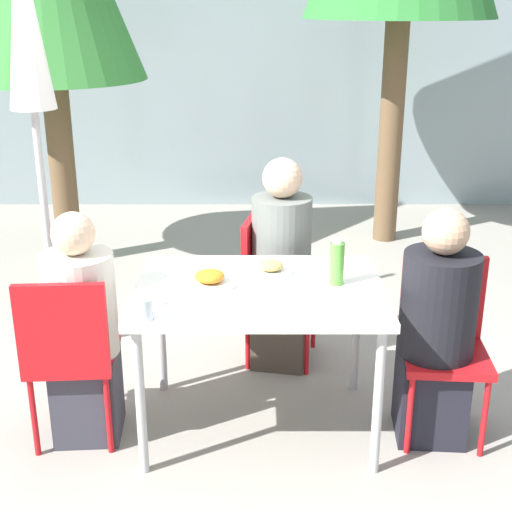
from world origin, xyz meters
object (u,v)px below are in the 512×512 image
person_right (433,334)px  drinking_cup (141,309)px  person_left (79,335)px  salad_bowl (147,298)px  person_far (278,270)px  bottle (334,263)px  chair_right (440,333)px  chair_far (266,278)px  closed_umbrella (25,59)px  chair_left (66,349)px

person_right → drinking_cup: person_right is taller
person_left → salad_bowl: (0.35, -0.13, 0.25)m
person_right → person_far: (-0.70, 0.73, 0.04)m
bottle → drinking_cup: bearing=-155.4°
chair_right → person_right: person_right is taller
person_left → chair_far: 1.19m
person_right → closed_umbrella: closed_umbrella is taller
chair_far → salad_bowl: 1.10m
chair_far → drinking_cup: bearing=-15.4°
chair_left → person_left: bearing=58.1°
closed_umbrella → salad_bowl: bearing=-53.8°
person_left → chair_far: size_ratio=1.31×
person_right → salad_bowl: bearing=9.6°
chair_left → person_left: (0.04, 0.08, 0.03)m
closed_umbrella → bottle: bearing=-26.6°
drinking_cup → person_left: bearing=139.0°
bottle → chair_right: bearing=-1.4°
person_right → drinking_cup: (-1.31, -0.30, 0.26)m
chair_left → closed_umbrella: bearing=105.9°
chair_far → closed_umbrella: closed_umbrella is taller
person_left → chair_right: 1.72m
chair_far → salad_bowl: (-0.54, -0.92, 0.27)m
chair_left → chair_far: bearing=39.4°
person_left → closed_umbrella: closed_umbrella is taller
chair_right → person_right: size_ratio=0.75×
person_left → closed_umbrella: bearing=110.1°
chair_left → chair_far: (0.93, 0.87, 0.00)m
chair_far → drinking_cup: size_ratio=9.26×
closed_umbrella → person_left: bearing=-66.2°
person_left → salad_bowl: person_left is taller
person_right → person_left: bearing=3.9°
person_far → bottle: bearing=30.8°
person_right → drinking_cup: size_ratio=12.33×
bottle → salad_bowl: (-0.84, -0.21, -0.08)m
chair_left → chair_right: bearing=1.3°
person_left → chair_right: person_left is taller
chair_far → person_right: bearing=54.8°
person_far → drinking_cup: size_ratio=13.06×
closed_umbrella → drinking_cup: (0.73, -1.18, -0.91)m
chair_right → person_far: (-0.76, 0.66, 0.08)m
chair_left → salad_bowl: 0.48m
person_far → closed_umbrella: size_ratio=0.50×
chair_right → chair_far: 1.10m
person_left → salad_bowl: bearing=-24.3°
chair_left → person_far: 1.29m
person_far → bottle: size_ratio=5.51×
chair_far → person_far: size_ratio=0.71×
chair_far → salad_bowl: bearing=-19.4°
person_right → bottle: person_right is taller
person_left → chair_left: bearing=-121.9°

